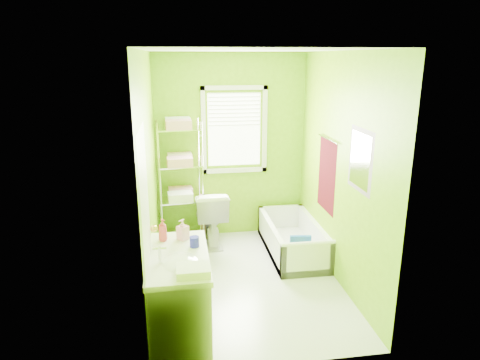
{
  "coord_description": "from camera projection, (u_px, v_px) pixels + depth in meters",
  "views": [
    {
      "loc": [
        -0.76,
        -4.44,
        2.54
      ],
      "look_at": [
        -0.05,
        0.25,
        1.16
      ],
      "focal_mm": 32.0,
      "sensor_mm": 36.0,
      "label": 1
    }
  ],
  "objects": [
    {
      "name": "bathtub",
      "position": [
        293.0,
        244.0,
        5.68
      ],
      "size": [
        0.66,
        1.41,
        0.46
      ],
      "color": "white",
      "rests_on": "ground"
    },
    {
      "name": "ground",
      "position": [
        247.0,
        281.0,
        5.03
      ],
      "size": [
        2.9,
        2.9,
        0.0
      ],
      "primitive_type": "plane",
      "color": "silver",
      "rests_on": "ground"
    },
    {
      "name": "vanity",
      "position": [
        180.0,
        292.0,
        3.97
      ],
      "size": [
        0.55,
        1.08,
        1.03
      ],
      "color": "silver",
      "rests_on": "ground"
    },
    {
      "name": "window",
      "position": [
        234.0,
        125.0,
        5.94
      ],
      "size": [
        0.92,
        0.05,
        1.22
      ],
      "color": "white",
      "rests_on": "ground"
    },
    {
      "name": "wire_shelf_unit",
      "position": [
        181.0,
        169.0,
        5.75
      ],
      "size": [
        0.62,
        0.49,
        1.76
      ],
      "color": "silver",
      "rests_on": "ground"
    },
    {
      "name": "right_wall_decor",
      "position": [
        339.0,
        169.0,
        4.79
      ],
      "size": [
        0.04,
        1.48,
        1.17
      ],
      "color": "#480810",
      "rests_on": "ground"
    },
    {
      "name": "door",
      "position": [
        148.0,
        243.0,
        3.66
      ],
      "size": [
        0.09,
        0.8,
        2.0
      ],
      "color": "white",
      "rests_on": "ground"
    },
    {
      "name": "room_envelope",
      "position": [
        248.0,
        152.0,
        4.6
      ],
      "size": [
        2.14,
        2.94,
        2.62
      ],
      "color": "#72A908",
      "rests_on": "ground"
    },
    {
      "name": "toilet",
      "position": [
        210.0,
        216.0,
        5.94
      ],
      "size": [
        0.48,
        0.8,
        0.79
      ],
      "primitive_type": "imported",
      "rotation": [
        0.0,
        0.0,
        3.19
      ],
      "color": "white",
      "rests_on": "ground"
    }
  ]
}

